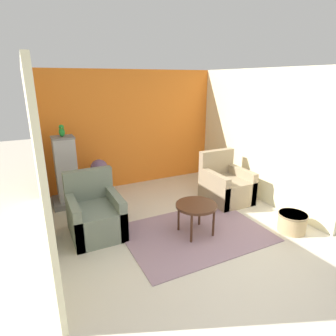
# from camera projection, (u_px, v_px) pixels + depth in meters

# --- Properties ---
(ground_plane) EXTENTS (20.00, 20.00, 0.00)m
(ground_plane) POSITION_uv_depth(u_px,v_px,m) (232.00, 274.00, 3.45)
(ground_plane) COLOR beige
(ground_plane) RESTS_ON ground
(wall_back_accent) EXTENTS (3.96, 0.06, 2.48)m
(wall_back_accent) POSITION_uv_depth(u_px,v_px,m) (131.00, 129.00, 6.10)
(wall_back_accent) COLOR orange
(wall_back_accent) RESTS_ON ground_plane
(wall_left) EXTENTS (0.06, 3.52, 2.48)m
(wall_left) POSITION_uv_depth(u_px,v_px,m) (37.00, 161.00, 3.74)
(wall_left) COLOR beige
(wall_left) RESTS_ON ground_plane
(wall_right) EXTENTS (0.06, 3.52, 2.48)m
(wall_right) POSITION_uv_depth(u_px,v_px,m) (258.00, 136.00, 5.41)
(wall_right) COLOR beige
(wall_right) RESTS_ON ground_plane
(area_rug) EXTENTS (2.13, 1.56, 0.01)m
(area_rug) POSITION_uv_depth(u_px,v_px,m) (195.00, 233.00, 4.36)
(area_rug) COLOR gray
(area_rug) RESTS_ON ground_plane
(coffee_table) EXTENTS (0.62, 0.62, 0.50)m
(coffee_table) POSITION_uv_depth(u_px,v_px,m) (196.00, 207.00, 4.22)
(coffee_table) COLOR #472819
(coffee_table) RESTS_ON ground_plane
(armchair_left) EXTENTS (0.75, 0.87, 0.94)m
(armchair_left) POSITION_uv_depth(u_px,v_px,m) (95.00, 215.00, 4.28)
(armchair_left) COLOR slate
(armchair_left) RESTS_ON ground_plane
(armchair_right) EXTENTS (0.75, 0.87, 0.94)m
(armchair_right) POSITION_uv_depth(u_px,v_px,m) (225.00, 186.00, 5.46)
(armchair_right) COLOR #9E896B
(armchair_right) RESTS_ON ground_plane
(birdcage) EXTENTS (0.59, 0.59, 1.30)m
(birdcage) POSITION_uv_depth(u_px,v_px,m) (67.00, 174.00, 5.23)
(birdcage) COLOR slate
(birdcage) RESTS_ON ground_plane
(parrot) EXTENTS (0.10, 0.19, 0.22)m
(parrot) POSITION_uv_depth(u_px,v_px,m) (62.00, 131.00, 4.98)
(parrot) COLOR #1E842D
(parrot) RESTS_ON birdcage
(potted_plant) EXTENTS (0.37, 0.34, 0.76)m
(potted_plant) POSITION_uv_depth(u_px,v_px,m) (99.00, 174.00, 5.65)
(potted_plant) COLOR #66605B
(potted_plant) RESTS_ON ground_plane
(wicker_basket) EXTENTS (0.44, 0.44, 0.30)m
(wicker_basket) POSITION_uv_depth(u_px,v_px,m) (292.00, 222.00, 4.38)
(wicker_basket) COLOR tan
(wicker_basket) RESTS_ON ground_plane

